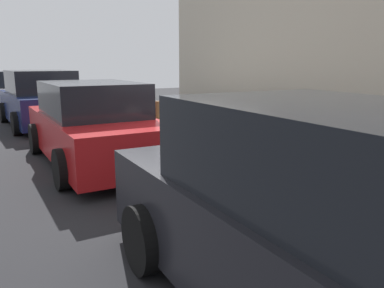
# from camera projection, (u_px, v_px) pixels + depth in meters

# --- Properties ---
(ground_plane) EXTENTS (40.00, 40.00, 0.00)m
(ground_plane) POSITION_uv_depth(u_px,v_px,m) (184.00, 164.00, 7.35)
(ground_plane) COLOR black
(sidewalk_curb) EXTENTS (18.00, 5.00, 0.14)m
(sidewalk_curb) POSITION_uv_depth(u_px,v_px,m) (281.00, 146.00, 8.60)
(sidewalk_curb) COLOR gray
(sidewalk_curb) RESTS_ON ground_plane
(suitcase_silver_1) EXTENTS (0.40, 0.24, 0.90)m
(suitcase_silver_1) POSITION_uv_depth(u_px,v_px,m) (368.00, 181.00, 4.68)
(suitcase_silver_1) COLOR #9EA0A8
(suitcase_silver_1) RESTS_ON sidewalk_curb
(suitcase_olive_2) EXTENTS (0.48, 0.20, 0.71)m
(suitcase_olive_2) POSITION_uv_depth(u_px,v_px,m) (337.00, 172.00, 5.13)
(suitcase_olive_2) COLOR #59601E
(suitcase_olive_2) RESTS_ON sidewalk_curb
(suitcase_teal_3) EXTENTS (0.47, 0.28, 1.03)m
(suitcase_teal_3) POSITION_uv_depth(u_px,v_px,m) (305.00, 160.00, 5.55)
(suitcase_teal_3) COLOR #0F606B
(suitcase_teal_3) RESTS_ON sidewalk_curb
(suitcase_red_4) EXTENTS (0.46, 0.27, 0.98)m
(suitcase_red_4) POSITION_uv_depth(u_px,v_px,m) (282.00, 153.00, 6.01)
(suitcase_red_4) COLOR red
(suitcase_red_4) RESTS_ON sidewalk_curb
(suitcase_black_5) EXTENTS (0.49, 0.21, 0.98)m
(suitcase_black_5) POSITION_uv_depth(u_px,v_px,m) (257.00, 149.00, 6.45)
(suitcase_black_5) COLOR black
(suitcase_black_5) RESTS_ON sidewalk_curb
(suitcase_maroon_6) EXTENTS (0.40, 0.25, 0.94)m
(suitcase_maroon_6) POSITION_uv_depth(u_px,v_px,m) (240.00, 144.00, 6.89)
(suitcase_maroon_6) COLOR maroon
(suitcase_maroon_6) RESTS_ON sidewalk_curb
(suitcase_navy_7) EXTENTS (0.39, 0.20, 0.94)m
(suitcase_navy_7) POSITION_uv_depth(u_px,v_px,m) (223.00, 140.00, 7.26)
(suitcase_navy_7) COLOR navy
(suitcase_navy_7) RESTS_ON sidewalk_curb
(suitcase_silver_8) EXTENTS (0.50, 0.26, 0.78)m
(suitcase_silver_8) POSITION_uv_depth(u_px,v_px,m) (206.00, 139.00, 7.66)
(suitcase_silver_8) COLOR #9EA0A8
(suitcase_silver_8) RESTS_ON sidewalk_curb
(suitcase_olive_9) EXTENTS (0.42, 0.22, 0.64)m
(suitcase_olive_9) POSITION_uv_depth(u_px,v_px,m) (195.00, 133.00, 8.13)
(suitcase_olive_9) COLOR #59601E
(suitcase_olive_9) RESTS_ON sidewalk_curb
(fire_hydrant) EXTENTS (0.39, 0.21, 0.80)m
(fire_hydrant) POSITION_uv_depth(u_px,v_px,m) (179.00, 123.00, 8.66)
(fire_hydrant) COLOR #99999E
(fire_hydrant) RESTS_ON sidewalk_curb
(bollard_post) EXTENTS (0.13, 0.13, 0.86)m
(bollard_post) POSITION_uv_depth(u_px,v_px,m) (157.00, 119.00, 9.22)
(bollard_post) COLOR brown
(bollard_post) RESTS_ON sidewalk_curb
(parked_car_charcoal_0) EXTENTS (4.51, 2.11, 1.64)m
(parked_car_charcoal_0) POSITION_uv_depth(u_px,v_px,m) (334.00, 231.00, 2.65)
(parked_car_charcoal_0) COLOR black
(parked_car_charcoal_0) RESTS_ON ground_plane
(parked_car_red_1) EXTENTS (4.45, 2.03, 1.54)m
(parked_car_red_1) POSITION_uv_depth(u_px,v_px,m) (93.00, 126.00, 7.31)
(parked_car_red_1) COLOR #AD1619
(parked_car_red_1) RESTS_ON ground_plane
(parked_car_navy_2) EXTENTS (4.43, 2.15, 1.67)m
(parked_car_navy_2) POSITION_uv_depth(u_px,v_px,m) (42.00, 100.00, 11.66)
(parked_car_navy_2) COLOR #141E4C
(parked_car_navy_2) RESTS_ON ground_plane
(parked_car_white_3) EXTENTS (4.34, 2.10, 1.56)m
(parked_car_white_3) POSITION_uv_depth(u_px,v_px,m) (19.00, 91.00, 15.93)
(parked_car_white_3) COLOR silver
(parked_car_white_3) RESTS_ON ground_plane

